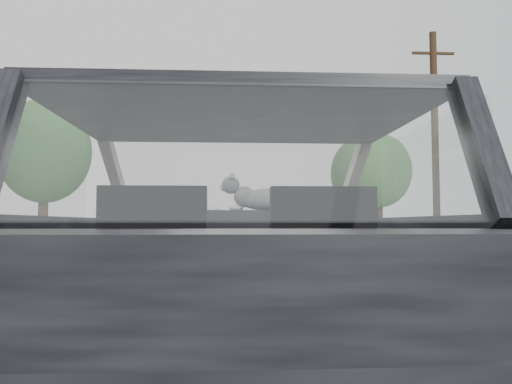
{
  "coord_description": "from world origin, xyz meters",
  "views": [
    {
      "loc": [
        -0.05,
        -2.75,
        0.92
      ],
      "look_at": [
        0.13,
        0.54,
        1.12
      ],
      "focal_mm": 35.0,
      "sensor_mm": 36.0,
      "label": 1
    }
  ],
  "objects": [
    {
      "name": "subject_car",
      "position": [
        0.0,
        0.0,
        0.72
      ],
      "size": [
        1.8,
        4.0,
        1.45
      ],
      "primitive_type": "cube",
      "color": "black",
      "rests_on": "ground"
    },
    {
      "name": "highway_sign",
      "position": [
        4.76,
        27.63,
        1.39
      ],
      "size": [
        0.21,
        1.11,
        2.77
      ],
      "primitive_type": "cube",
      "rotation": [
        0.0,
        0.0,
        -0.09
      ],
      "color": "#126120",
      "rests_on": "ground"
    },
    {
      "name": "other_car",
      "position": [
        -1.32,
        16.44,
        0.77
      ],
      "size": [
        2.51,
        4.89,
        1.53
      ],
      "primitive_type": "imported",
      "rotation": [
        0.0,
        0.0,
        -0.15
      ],
      "color": "silver",
      "rests_on": "ground"
    },
    {
      "name": "tree_6",
      "position": [
        -9.83,
        24.24,
        3.66
      ],
      "size": [
        5.98,
        5.98,
        7.31
      ],
      "primitive_type": null,
      "rotation": [
        0.0,
        0.0,
        0.28
      ],
      "color": "#224A20",
      "rests_on": "ground"
    },
    {
      "name": "utility_pole",
      "position": [
        8.29,
        16.74,
        4.35
      ],
      "size": [
        0.32,
        0.32,
        8.71
      ],
      "primitive_type": "cylinder",
      "rotation": [
        0.0,
        0.0,
        -0.13
      ],
      "color": "#3D261B",
      "rests_on": "ground"
    },
    {
      "name": "dashboard",
      "position": [
        0.0,
        0.62,
        0.85
      ],
      "size": [
        1.58,
        0.45,
        0.3
      ],
      "primitive_type": "cube",
      "color": "black",
      "rests_on": "subject_car"
    },
    {
      "name": "passenger_seat",
      "position": [
        0.4,
        -0.29,
        0.88
      ],
      "size": [
        0.5,
        0.72,
        0.42
      ],
      "primitive_type": "cube",
      "color": "black",
      "rests_on": "subject_car"
    },
    {
      "name": "tree_3",
      "position": [
        12.88,
        39.08,
        4.16
      ],
      "size": [
        7.18,
        7.18,
        8.32
      ],
      "primitive_type": null,
      "rotation": [
        0.0,
        0.0,
        0.39
      ],
      "color": "#224A20",
      "rests_on": "ground"
    },
    {
      "name": "driver_seat",
      "position": [
        -0.4,
        -0.29,
        0.88
      ],
      "size": [
        0.5,
        0.72,
        0.42
      ],
      "primitive_type": "cube",
      "color": "black",
      "rests_on": "subject_car"
    },
    {
      "name": "guardrail",
      "position": [
        4.3,
        10.0,
        0.58
      ],
      "size": [
        0.05,
        90.0,
        0.32
      ],
      "primitive_type": "cube",
      "color": "#8B92A2",
      "rests_on": "ground"
    },
    {
      "name": "steering_wheel",
      "position": [
        -0.4,
        0.33,
        0.92
      ],
      "size": [
        0.36,
        0.36,
        0.04
      ],
      "primitive_type": "torus",
      "color": "black",
      "rests_on": "dashboard"
    },
    {
      "name": "cat",
      "position": [
        0.23,
        0.65,
        1.09
      ],
      "size": [
        0.62,
        0.28,
        0.27
      ],
      "primitive_type": "ellipsoid",
      "rotation": [
        0.0,
        0.0,
        -0.16
      ],
      "color": "gray",
      "rests_on": "dashboard"
    },
    {
      "name": "tree_2",
      "position": [
        8.09,
        26.6,
        3.0
      ],
      "size": [
        4.18,
        4.18,
        5.99
      ],
      "primitive_type": null,
      "rotation": [
        0.0,
        0.0,
        0.06
      ],
      "color": "#224A20",
      "rests_on": "ground"
    }
  ]
}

